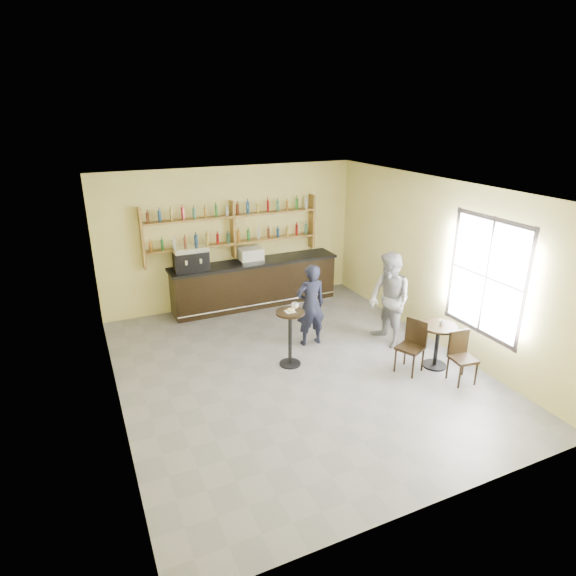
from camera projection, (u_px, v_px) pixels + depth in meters
name	position (u px, v px, depth m)	size (l,w,h in m)	color
floor	(296.00, 369.00, 8.63)	(7.00, 7.00, 0.00)	slate
ceiling	(298.00, 190.00, 7.50)	(7.00, 7.00, 0.00)	white
wall_back	(232.00, 237.00, 11.04)	(7.00, 7.00, 0.00)	#EDE387
wall_front	(439.00, 391.00, 5.08)	(7.00, 7.00, 0.00)	#EDE387
wall_left	(108.00, 316.00, 6.90)	(7.00, 7.00, 0.00)	#EDE387
wall_right	(438.00, 263.00, 9.22)	(7.00, 7.00, 0.00)	#EDE387
window_pane	(486.00, 277.00, 8.16)	(2.00, 2.00, 0.00)	white
window_frame	(486.00, 277.00, 8.16)	(0.04, 1.70, 2.10)	black
shelf_unit	(233.00, 230.00, 10.86)	(4.00, 0.26, 1.40)	brown
liquor_bottles	(233.00, 222.00, 10.80)	(3.68, 0.10, 1.00)	#8C5919
bar_counter	(255.00, 283.00, 11.28)	(3.95, 0.77, 1.07)	black
espresso_machine	(191.00, 258.00, 10.43)	(0.73, 0.47, 0.52)	black
pastry_case	(250.00, 255.00, 11.00)	(0.54, 0.43, 0.32)	silver
pedestal_table	(290.00, 338.00, 8.60)	(0.51, 0.51, 1.05)	black
napkin	(290.00, 311.00, 8.42)	(0.17, 0.17, 0.00)	white
donut	(291.00, 310.00, 8.40)	(0.14, 0.14, 0.05)	#DDB251
cup_pedestal	(295.00, 306.00, 8.54)	(0.13, 0.13, 0.10)	white
man_main	(311.00, 305.00, 9.28)	(0.60, 0.39, 1.64)	black
cafe_table	(437.00, 346.00, 8.59)	(0.64, 0.64, 0.81)	black
cup_cafe	(442.00, 323.00, 8.45)	(0.09, 0.09, 0.08)	white
chair_west	(410.00, 347.00, 8.40)	(0.41, 0.41, 0.94)	black
chair_south	(463.00, 358.00, 8.08)	(0.39, 0.39, 0.89)	black
patron_second	(389.00, 300.00, 9.24)	(0.90, 0.70, 1.86)	gray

